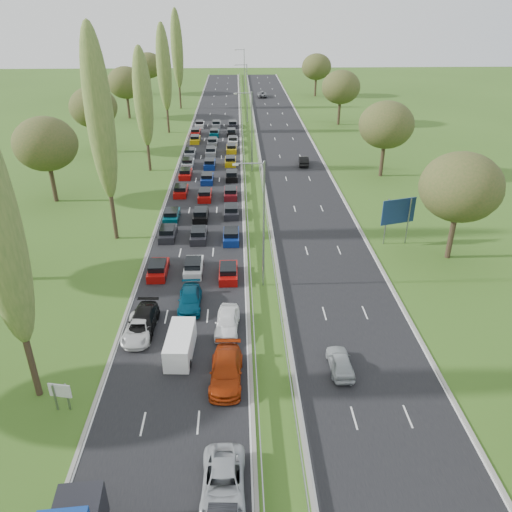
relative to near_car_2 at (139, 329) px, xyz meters
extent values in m
plane|color=#36591B|center=(10.29, 44.59, -0.68)|extent=(260.00, 260.00, 0.00)
cube|color=black|center=(3.54, 47.09, -0.68)|extent=(10.50, 215.00, 0.04)
cube|color=black|center=(17.04, 47.09, -0.68)|extent=(10.50, 215.00, 0.04)
cube|color=gray|center=(9.14, 47.09, -0.13)|extent=(0.06, 215.00, 0.32)
cube|color=gray|center=(11.44, 47.09, -0.13)|extent=(0.06, 215.00, 0.32)
cylinder|color=gray|center=(10.29, 7.59, 5.32)|extent=(0.18, 0.18, 12.00)
cylinder|color=gray|center=(10.29, 42.59, 5.32)|extent=(0.18, 0.18, 12.00)
cylinder|color=gray|center=(10.29, 77.59, 5.32)|extent=(0.18, 0.18, 12.00)
cylinder|color=gray|center=(10.29, 112.59, 5.32)|extent=(0.18, 0.18, 12.00)
cylinder|color=#2D2116|center=(-5.71, -6.41, 2.92)|extent=(0.44, 0.44, 7.20)
cylinder|color=#2D2116|center=(-5.71, 18.59, 3.28)|extent=(0.44, 0.44, 7.92)
ellipsoid|color=#4B672C|center=(-5.71, 18.59, 12.96)|extent=(2.80, 2.80, 17.60)
cylinder|color=#2D2116|center=(-5.71, 43.59, 2.56)|extent=(0.44, 0.44, 6.48)
ellipsoid|color=#4B672C|center=(-5.71, 43.59, 10.48)|extent=(2.80, 2.80, 14.40)
cylinder|color=#2D2116|center=(-5.71, 68.59, 2.92)|extent=(0.44, 0.44, 7.20)
ellipsoid|color=#4B672C|center=(-5.71, 68.59, 11.72)|extent=(2.80, 2.80, 16.00)
cylinder|color=#2D2116|center=(-5.71, 93.59, 3.28)|extent=(0.44, 0.44, 7.92)
ellipsoid|color=#4B672C|center=(-5.71, 93.59, 12.96)|extent=(2.80, 2.80, 17.60)
cylinder|color=#2D2116|center=(-16.21, 30.59, 1.74)|extent=(0.56, 0.56, 4.84)
ellipsoid|color=#38471E|center=(-16.21, 30.59, 7.02)|extent=(8.00, 8.00, 6.80)
cylinder|color=#2D2116|center=(-16.21, 54.59, 1.74)|extent=(0.56, 0.56, 4.84)
ellipsoid|color=#38471E|center=(-16.21, 54.59, 7.02)|extent=(8.00, 8.00, 6.80)
cylinder|color=#2D2116|center=(-16.21, 82.59, 1.74)|extent=(0.56, 0.56, 4.84)
ellipsoid|color=#38471E|center=(-16.21, 82.59, 7.02)|extent=(8.00, 8.00, 6.80)
cylinder|color=#2D2116|center=(-16.21, 114.59, 1.74)|extent=(0.56, 0.56, 4.84)
ellipsoid|color=#38471E|center=(-16.21, 114.59, 7.02)|extent=(8.00, 8.00, 6.80)
cylinder|color=#2D2116|center=(29.79, 12.59, 1.74)|extent=(0.56, 0.56, 4.84)
ellipsoid|color=#38471E|center=(29.79, 12.59, 7.02)|extent=(8.00, 8.00, 6.80)
cylinder|color=#2D2116|center=(29.79, 39.59, 1.74)|extent=(0.56, 0.56, 4.84)
ellipsoid|color=#38471E|center=(29.79, 39.59, 7.02)|extent=(8.00, 8.00, 6.80)
cylinder|color=#2D2116|center=(29.79, 74.59, 1.74)|extent=(0.56, 0.56, 4.84)
ellipsoid|color=#38471E|center=(29.79, 74.59, 7.02)|extent=(8.00, 8.00, 6.80)
cylinder|color=#2D2116|center=(29.79, 109.59, 1.74)|extent=(0.56, 0.56, 4.84)
ellipsoid|color=#38471E|center=(29.79, 109.59, 7.02)|extent=(8.00, 8.00, 6.80)
cube|color=#A50C0A|center=(0.14, 10.02, -0.24)|extent=(1.75, 4.00, 0.80)
cube|color=black|center=(0.08, 18.49, -0.24)|extent=(1.75, 4.00, 0.80)
cube|color=#053F4C|center=(-0.08, 23.60, -0.24)|extent=(1.75, 4.00, 0.80)
cube|color=#A50C0A|center=(0.20, 32.44, -0.24)|extent=(1.75, 4.00, 0.80)
cube|color=#A50C0A|center=(0.16, 40.01, -0.24)|extent=(1.75, 4.00, 0.80)
cube|color=#B2B7BC|center=(0.08, 45.41, -0.24)|extent=(1.75, 4.00, 0.80)
cube|color=slate|center=(-0.04, 51.38, -0.24)|extent=(1.75, 4.00, 0.80)
cube|color=#BF990C|center=(0.15, 60.61, -0.24)|extent=(1.75, 4.00, 0.80)
cube|color=#A50C0A|center=(-0.14, 66.19, -0.24)|extent=(1.75, 4.00, 0.80)
cube|color=silver|center=(0.22, 73.20, -0.24)|extent=(1.75, 4.00, 0.80)
cube|color=silver|center=(3.56, 10.39, -0.24)|extent=(1.75, 4.00, 0.80)
cube|color=black|center=(3.58, 17.93, -0.24)|extent=(1.75, 4.00, 0.80)
cube|color=black|center=(3.45, 23.74, -0.24)|extent=(1.75, 4.00, 0.80)
cube|color=#A50C0A|center=(3.59, 30.68, -0.24)|extent=(1.75, 4.00, 0.80)
cube|color=navy|center=(3.54, 37.59, -0.24)|extent=(1.75, 4.00, 0.80)
cube|color=navy|center=(3.57, 44.85, -0.24)|extent=(1.75, 4.00, 0.80)
cube|color=slate|center=(3.47, 52.06, -0.24)|extent=(1.75, 4.00, 0.80)
cube|color=slate|center=(3.50, 58.54, -0.24)|extent=(1.75, 4.00, 0.80)
cube|color=#053F4C|center=(3.56, 65.49, -0.24)|extent=(1.75, 4.00, 0.80)
cube|color=slate|center=(3.72, 73.22, -0.24)|extent=(1.75, 4.00, 0.80)
cube|color=#A50C0A|center=(6.99, 9.18, -0.24)|extent=(1.75, 4.00, 0.80)
cube|color=navy|center=(7.21, 17.47, -0.24)|extent=(1.75, 4.00, 0.80)
cube|color=black|center=(7.19, 24.77, -0.24)|extent=(1.75, 4.00, 0.80)
cube|color=#590F14|center=(7.04, 31.27, -0.24)|extent=(1.75, 4.00, 0.80)
cube|color=black|center=(7.13, 38.76, -0.24)|extent=(1.75, 4.00, 0.80)
cube|color=#BF990C|center=(6.88, 46.23, -0.24)|extent=(1.75, 4.00, 0.80)
cube|color=#BF990C|center=(7.01, 53.87, -0.24)|extent=(1.75, 4.00, 0.80)
cube|color=silver|center=(7.21, 59.45, -0.24)|extent=(1.75, 4.00, 0.80)
cube|color=black|center=(6.94, 65.75, -0.24)|extent=(1.75, 4.00, 0.80)
cube|color=black|center=(7.16, 72.97, -0.24)|extent=(1.75, 4.00, 0.80)
imported|color=silver|center=(0.00, 0.00, 0.00)|extent=(2.37, 4.82, 1.32)
imported|color=black|center=(0.17, 0.91, 0.09)|extent=(2.34, 5.24, 1.49)
imported|color=#053A52|center=(3.71, 4.17, 0.05)|extent=(2.07, 4.90, 1.41)
imported|color=#A3A7AD|center=(7.01, -14.54, 0.06)|extent=(2.42, 5.17, 1.43)
imported|color=#9C2C09|center=(7.03, -5.47, 0.14)|extent=(2.45, 5.57, 1.59)
imported|color=white|center=(7.01, 0.56, 0.13)|extent=(2.19, 4.73, 1.57)
imported|color=#A5ABAF|center=(15.24, -4.69, 0.02)|extent=(1.62, 3.97, 1.35)
imported|color=black|center=(18.75, 45.56, 0.06)|extent=(1.84, 4.45, 1.43)
imported|color=slate|center=(15.08, 108.90, 0.08)|extent=(2.51, 5.35, 1.48)
cube|color=white|center=(3.54, -2.53, 0.31)|extent=(1.84, 4.61, 1.84)
cube|color=black|center=(3.54, -0.50, 0.22)|extent=(1.80, 0.74, 1.48)
cylinder|color=black|center=(2.75, -1.06, -0.35)|extent=(0.23, 0.63, 0.63)
cylinder|color=black|center=(4.32, -4.01, -0.35)|extent=(0.23, 0.63, 0.63)
cylinder|color=gray|center=(-4.01, -7.92, 0.37)|extent=(0.16, 0.16, 2.10)
cylinder|color=gray|center=(-3.21, -7.92, 0.37)|extent=(0.16, 0.16, 2.10)
cube|color=silver|center=(-3.61, -7.92, 0.92)|extent=(1.49, 0.40, 1.00)
cylinder|color=gray|center=(23.99, 16.07, 1.92)|extent=(0.16, 0.16, 5.20)
cylinder|color=gray|center=(26.39, 16.07, 1.92)|extent=(0.16, 0.16, 5.20)
cube|color=navy|center=(25.19, 16.07, 3.12)|extent=(3.86, 1.23, 2.80)
camera|label=1|loc=(8.10, -32.86, 23.31)|focal=35.00mm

